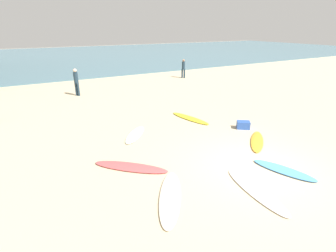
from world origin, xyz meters
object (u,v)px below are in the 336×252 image
surfboard_2 (170,197)px  beachgoer_far (183,68)px  surfboard_1 (284,170)px  surfboard_5 (190,118)px  surfboard_6 (257,141)px  beachgoer_mid (76,81)px  surfboard_4 (256,191)px  surfboard_0 (131,167)px  surfboard_3 (135,134)px  beach_cooler (243,125)px

surfboard_2 → beachgoer_far: 17.64m
surfboard_1 → surfboard_2: bearing=-27.5°
surfboard_5 → surfboard_6: (0.81, -3.65, -0.00)m
beachgoer_mid → beachgoer_far: size_ratio=1.09×
surfboard_4 → surfboard_5: bearing=79.4°
surfboard_1 → surfboard_5: (0.17, 5.68, -0.00)m
surfboard_4 → surfboard_6: surfboard_6 is taller
surfboard_0 → surfboard_3: bearing=-162.4°
surfboard_1 → beachgoer_mid: size_ratio=1.11×
surfboard_6 → surfboard_5: bearing=150.7°
surfboard_5 → surfboard_0: bearing=-158.2°
surfboard_2 → surfboard_5: surfboard_5 is taller
beachgoer_mid → beachgoer_far: (9.69, 1.91, -0.10)m
beachgoer_far → beach_cooler: 12.62m
surfboard_3 → beachgoer_mid: 8.31m
surfboard_6 → beachgoer_far: size_ratio=1.31×
surfboard_3 → surfboard_4: size_ratio=0.82×
surfboard_4 → surfboard_6: bearing=48.4°
surfboard_0 → surfboard_2: (0.34, -2.03, -0.00)m
surfboard_2 → surfboard_5: 6.52m
surfboard_3 → beachgoer_mid: bearing=-44.8°
surfboard_2 → surfboard_4: surfboard_2 is taller
beachgoer_far → surfboard_2: bearing=-83.7°
surfboard_0 → surfboard_3: size_ratio=1.28×
surfboard_0 → surfboard_5: (4.43, 3.05, 0.00)m
surfboard_0 → beachgoer_far: (10.14, 12.62, 0.88)m
surfboard_6 → beach_cooler: 1.51m
surfboard_3 → surfboard_4: (1.42, -5.47, -0.01)m
surfboard_5 → surfboard_2: bearing=-141.6°
surfboard_4 → beach_cooler: bearing=55.7°
beachgoer_far → surfboard_3: bearing=-91.4°
surfboard_0 → surfboard_1: (4.25, -2.63, 0.00)m
surfboard_0 → beach_cooler: size_ratio=4.50×
surfboard_2 → surfboard_6: (4.90, 1.43, -0.00)m
surfboard_1 → surfboard_4: bearing=-6.8°
surfboard_2 → beach_cooler: (5.48, 2.81, 0.13)m
surfboard_3 → beachgoer_far: bearing=-91.4°
surfboard_1 → surfboard_2: surfboard_1 is taller
beachgoer_far → surfboard_1: bearing=-71.0°
surfboard_6 → surfboard_2: bearing=-115.5°
surfboard_0 → surfboard_5: surfboard_5 is taller
surfboard_3 → beachgoer_mid: size_ratio=1.10×
surfboard_2 → beach_cooler: beach_cooler is taller
surfboard_0 → surfboard_2: 2.06m
surfboard_1 → beachgoer_far: size_ratio=1.21×
surfboard_5 → beach_cooler: bearing=-71.1°
surfboard_5 → beachgoer_far: size_ratio=1.46×
surfboard_5 → beachgoer_far: (5.71, 9.57, 0.88)m
surfboard_1 → beachgoer_far: bearing=-129.9°
surfboard_6 → beachgoer_mid: beachgoer_mid is taller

